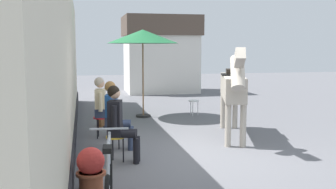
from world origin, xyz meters
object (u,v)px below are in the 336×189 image
at_px(seated_visitor_middle, 115,112).
at_px(leaning_bicycle, 109,187).
at_px(spare_stool_white, 194,102).
at_px(saddled_horse_center, 233,87).
at_px(cafe_parasol, 143,37).
at_px(flower_planter_near, 91,168).
at_px(seated_visitor_near, 119,120).
at_px(seated_visitor_far, 103,104).
at_px(satchel_bag, 101,123).

distance_m(seated_visitor_middle, leaning_bicycle, 3.31).
xyz_separation_m(leaning_bicycle, spare_stool_white, (3.03, 6.82, 0.00)).
bearing_deg(saddled_horse_center, spare_stool_white, 90.41).
relative_size(saddled_horse_center, leaning_bicycle, 1.65).
distance_m(seated_visitor_middle, cafe_parasol, 4.12).
bearing_deg(spare_stool_white, flower_planter_near, -118.89).
bearing_deg(seated_visitor_near, seated_visitor_far, 94.47).
distance_m(spare_stool_white, satchel_bag, 3.07).
bearing_deg(flower_planter_near, satchel_bag, 85.44).
xyz_separation_m(seated_visitor_middle, saddled_horse_center, (2.71, 0.47, 0.38)).
bearing_deg(seated_visitor_far, cafe_parasol, 62.62).
distance_m(saddled_horse_center, flower_planter_near, 4.33).
bearing_deg(satchel_bag, leaning_bicycle, -155.54).
relative_size(seated_visitor_middle, seated_visitor_far, 1.00).
height_order(seated_visitor_middle, leaning_bicycle, seated_visitor_middle).
bearing_deg(spare_stool_white, seated_visitor_middle, -127.06).
xyz_separation_m(seated_visitor_middle, cafe_parasol, (1.14, 3.62, 1.59)).
xyz_separation_m(seated_visitor_near, spare_stool_white, (2.69, 4.48, -0.38)).
bearing_deg(flower_planter_near, seated_visitor_near, 68.59).
distance_m(leaning_bicycle, cafe_parasol, 7.32).
bearing_deg(flower_planter_near, seated_visitor_far, 83.79).
xyz_separation_m(seated_visitor_far, spare_stool_white, (2.85, 2.45, -0.38)).
bearing_deg(leaning_bicycle, spare_stool_white, 66.08).
bearing_deg(spare_stool_white, satchel_bag, -158.60).
xyz_separation_m(flower_planter_near, leaning_bicycle, (0.19, -0.99, 0.06)).
xyz_separation_m(flower_planter_near, satchel_bag, (0.38, 4.72, -0.23)).
height_order(cafe_parasol, spare_stool_white, cafe_parasol).
bearing_deg(seated_visitor_far, spare_stool_white, 40.64).
relative_size(seated_visitor_far, flower_planter_near, 2.17).
height_order(seated_visitor_near, leaning_bicycle, seated_visitor_near).
xyz_separation_m(seated_visitor_far, saddled_horse_center, (2.87, -0.64, 0.38)).
bearing_deg(seated_visitor_near, seated_visitor_middle, 89.61).
distance_m(flower_planter_near, cafe_parasol, 6.46).
bearing_deg(cafe_parasol, seated_visitor_far, -117.38).
bearing_deg(seated_visitor_near, cafe_parasol, 75.90).
xyz_separation_m(seated_visitor_middle, seated_visitor_far, (-0.17, 1.11, 0.00)).
xyz_separation_m(leaning_bicycle, satchel_bag, (0.18, 5.71, -0.30)).
xyz_separation_m(seated_visitor_near, saddled_horse_center, (2.71, 1.40, 0.38)).
height_order(seated_visitor_near, saddled_horse_center, saddled_horse_center).
bearing_deg(saddled_horse_center, seated_visitor_near, -152.67).
relative_size(flower_planter_near, leaning_bicycle, 0.36).
bearing_deg(leaning_bicycle, cafe_parasol, 77.88).
distance_m(seated_visitor_near, satchel_bag, 3.44).
bearing_deg(cafe_parasol, satchel_bag, -137.57).
bearing_deg(seated_visitor_near, leaning_bicycle, -98.19).
xyz_separation_m(seated_visitor_near, seated_visitor_far, (-0.16, 2.04, 0.00)).
relative_size(seated_visitor_near, cafe_parasol, 0.54).
bearing_deg(seated_visitor_far, flower_planter_near, -96.21).
xyz_separation_m(saddled_horse_center, cafe_parasol, (-1.57, 3.15, 1.20)).
distance_m(leaning_bicycle, spare_stool_white, 7.46).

